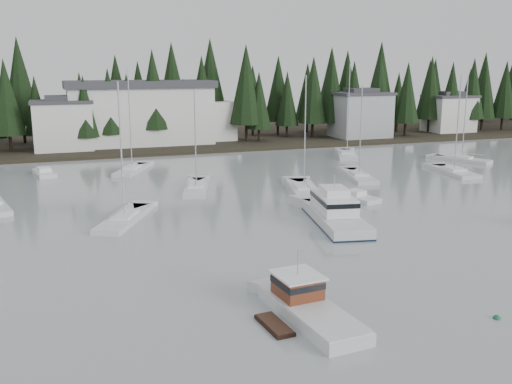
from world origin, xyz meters
TOP-DOWN VIEW (x-y plane):
  - far_shore_land at (0.00, 97.00)m, footprint 240.00×54.00m
  - conifer_treeline at (0.00, 86.00)m, footprint 200.00×22.00m
  - house_west at (-18.00, 79.00)m, footprint 9.54×7.42m
  - house_east_a at (36.00, 78.00)m, footprint 10.60×8.48m
  - house_east_b at (58.00, 80.00)m, footprint 9.54×7.42m
  - harbor_inn at (-2.96, 82.34)m, footprint 29.50×11.50m
  - lobster_boat_brown at (-6.62, 8.87)m, footprint 4.72×8.51m
  - cabin_cruiser_center at (4.04, 26.15)m, footprint 5.73×12.02m
  - sailboat_0 at (23.82, 60.41)m, footprint 6.47×9.81m
  - sailboat_4 at (-9.85, 58.08)m, footprint 6.21×9.10m
  - sailboat_5 at (-13.84, 33.07)m, footprint 6.59×9.86m
  - sailboat_6 at (16.63, 43.99)m, footprint 5.00×9.89m
  - sailboat_7 at (-4.44, 44.02)m, footprint 5.17×10.04m
  - sailboat_8 at (30.09, 42.60)m, footprint 4.21×9.35m
  - sailboat_9 at (6.83, 39.11)m, footprint 5.52×10.82m
  - sailboat_10 at (37.62, 50.40)m, footprint 5.95×8.62m
  - runabout_1 at (10.38, 33.61)m, footprint 3.58×5.92m
  - runabout_3 at (-20.94, 59.17)m, footprint 3.16×5.61m
  - mooring_buoy_green at (3.40, 5.08)m, footprint 0.44×0.44m

SIDE VIEW (x-z plane):
  - far_shore_land at x=0.00m, z-range -0.50..0.50m
  - conifer_treeline at x=0.00m, z-range -10.00..10.00m
  - mooring_buoy_green at x=3.40m, z-range -0.22..0.22m
  - sailboat_6 at x=16.63m, z-range -5.97..6.10m
  - sailboat_7 at x=-4.44m, z-range -5.91..6.03m
  - sailboat_9 at x=6.83m, z-range -6.67..6.80m
  - sailboat_8 at x=30.09m, z-range -6.60..6.74m
  - sailboat_5 at x=-13.84m, z-range -6.50..6.64m
  - sailboat_10 at x=37.62m, z-range -6.41..6.58m
  - sailboat_0 at x=23.82m, z-range -7.30..7.47m
  - sailboat_4 at x=-9.85m, z-range -7.02..7.20m
  - runabout_3 at x=-20.94m, z-range -0.58..0.84m
  - runabout_1 at x=10.38m, z-range -0.58..0.84m
  - lobster_boat_brown at x=-6.62m, z-range -1.58..2.52m
  - cabin_cruiser_center at x=4.04m, z-range -1.74..3.22m
  - house_east_b at x=58.00m, z-range 0.28..8.53m
  - house_west at x=-18.00m, z-range 0.28..9.03m
  - house_east_a at x=36.00m, z-range 0.28..9.53m
  - harbor_inn at x=-2.96m, z-range 0.33..11.23m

